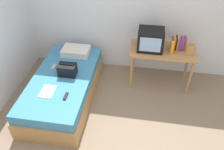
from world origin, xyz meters
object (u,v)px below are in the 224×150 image
object	(u,v)px
handbag	(67,70)
tv	(151,40)
desk	(162,54)
pillow	(76,51)
water_bottle	(172,48)
book_row	(179,43)
bed	(64,88)
magazine	(48,91)
remote_silver	(54,67)
picture_frame	(190,51)
remote_dark	(66,96)

from	to	relation	value
handbag	tv	bearing A→B (deg)	25.28
desk	pillow	bearing A→B (deg)	-179.71
water_bottle	handbag	world-z (taller)	water_bottle
water_bottle	book_row	distance (m)	0.23
bed	pillow	bearing A→B (deg)	86.35
tv	magazine	world-z (taller)	tv
water_bottle	pillow	world-z (taller)	water_bottle
book_row	pillow	world-z (taller)	book_row
book_row	remote_silver	xyz separation A→B (m)	(-2.14, -0.55, -0.36)
desk	pillow	size ratio (longest dim) A/B	2.28
bed	water_bottle	bearing A→B (deg)	18.16
book_row	picture_frame	distance (m)	0.26
bed	pillow	size ratio (longest dim) A/B	3.92
remote_dark	book_row	bearing A→B (deg)	36.05
water_bottle	remote_silver	size ratio (longest dim) A/B	1.72
remote_silver	picture_frame	bearing A→B (deg)	8.86
magazine	remote_dark	world-z (taller)	remote_dark
picture_frame	pillow	bearing A→B (deg)	176.63
handbag	remote_dark	bearing A→B (deg)	-76.17
remote_silver	desk	bearing A→B (deg)	14.59
bed	book_row	distance (m)	2.16
pillow	handbag	xyz separation A→B (m)	(0.04, -0.64, 0.04)
desk	tv	size ratio (longest dim) A/B	2.64
magazine	remote_silver	xyz separation A→B (m)	(-0.12, 0.62, 0.01)
remote_dark	bed	bearing A→B (deg)	115.43
handbag	book_row	bearing A→B (deg)	21.11
pillow	handbag	distance (m)	0.64
water_bottle	magazine	size ratio (longest dim) A/B	0.86
picture_frame	handbag	size ratio (longest dim) A/B	0.54
pillow	desk	bearing A→B (deg)	0.29
water_bottle	handbag	size ratio (longest dim) A/B	0.83
bed	water_bottle	xyz separation A→B (m)	(1.79, 0.59, 0.64)
pillow	remote_silver	bearing A→B (deg)	-119.46
remote_dark	picture_frame	bearing A→B (deg)	29.21
desk	remote_silver	distance (m)	1.95
magazine	remote_silver	world-z (taller)	remote_silver
water_bottle	pillow	size ratio (longest dim) A/B	0.49
water_bottle	handbag	distance (m)	1.80
tv	water_bottle	world-z (taller)	tv
desk	handbag	world-z (taller)	desk
desk	magazine	bearing A→B (deg)	-147.73
tv	picture_frame	size ratio (longest dim) A/B	2.73
desk	handbag	bearing A→B (deg)	-157.63
desk	water_bottle	distance (m)	0.29
magazine	remote_silver	size ratio (longest dim) A/B	2.01
pillow	tv	bearing A→B (deg)	-0.32
bed	handbag	xyz separation A→B (m)	(0.08, 0.08, 0.35)
tv	magazine	size ratio (longest dim) A/B	1.52
book_row	pillow	xyz separation A→B (m)	(-1.87, -0.07, -0.31)
picture_frame	handbag	world-z (taller)	picture_frame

